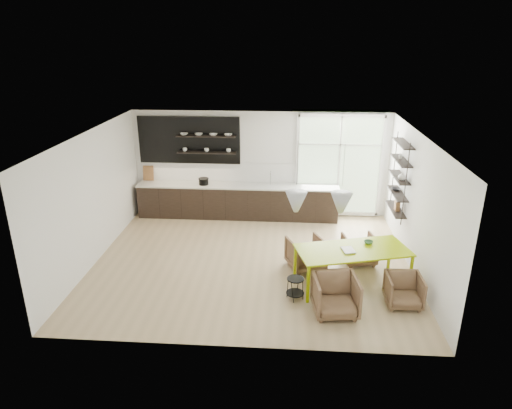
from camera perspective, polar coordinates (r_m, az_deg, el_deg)
name	(u,v)px	position (r m, az deg, el deg)	size (l,w,h in m)	color
room	(280,186)	(10.80, 2.97, 2.38)	(7.02, 6.01, 2.91)	tan
kitchen_run	(234,196)	(12.67, -2.71, 1.05)	(5.54, 0.69, 2.75)	black
right_shelving	(399,179)	(11.12, 17.48, 3.00)	(0.26, 1.22, 1.90)	black
dining_table	(353,252)	(9.34, 12.00, -5.81)	(2.40, 1.55, 0.81)	#9DBB01
armchair_back_left	(306,253)	(10.06, 6.24, -6.05)	(0.73, 0.75, 0.68)	brown
armchair_back_right	(359,249)	(10.48, 12.74, -5.46)	(0.68, 0.70, 0.64)	brown
armchair_front_left	(335,295)	(8.58, 9.90, -11.14)	(0.78, 0.81, 0.73)	brown
armchair_front_right	(404,290)	(9.16, 17.98, -10.18)	(0.65, 0.67, 0.61)	brown
wire_stool	(295,286)	(8.94, 4.94, -10.07)	(0.35, 0.35, 0.44)	black
table_book	(343,251)	(9.19, 10.77, -5.68)	(0.23, 0.31, 0.03)	white
table_bowl	(368,242)	(9.62, 13.88, -4.61)	(0.18, 0.18, 0.06)	#447246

